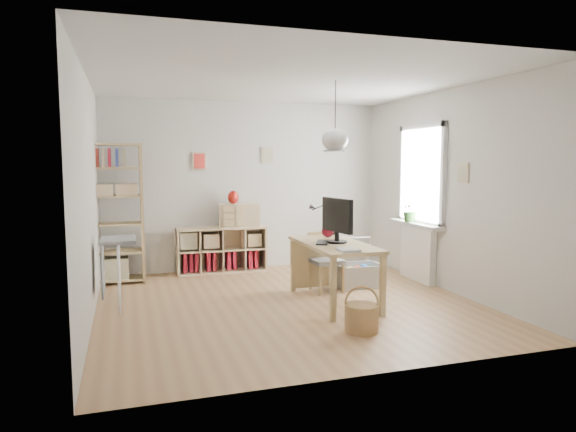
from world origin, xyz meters
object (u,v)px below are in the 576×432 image
object	(u,v)px
chair	(325,258)
storage_chest	(357,270)
desk	(334,250)
monitor	(337,218)
drawer_chest	(239,215)
tall_bookshelf	(114,208)
cube_shelf	(220,253)

from	to	relation	value
chair	storage_chest	xyz separation A→B (m)	(0.55, 0.15, -0.24)
desk	monitor	world-z (taller)	monitor
drawer_chest	tall_bookshelf	bearing A→B (deg)	-164.59
desk	chair	world-z (taller)	chair
tall_bookshelf	chair	xyz separation A→B (m)	(2.70, -1.36, -0.64)
tall_bookshelf	drawer_chest	world-z (taller)	tall_bookshelf
tall_bookshelf	storage_chest	bearing A→B (deg)	-20.45
tall_bookshelf	chair	size ratio (longest dim) A/B	2.53
storage_chest	monitor	xyz separation A→B (m)	(-0.63, -0.74, 0.84)
tall_bookshelf	storage_chest	xyz separation A→B (m)	(3.25, -1.21, -0.87)
desk	cube_shelf	distance (m)	2.48
desk	monitor	xyz separation A→B (m)	(0.04, 0.00, 0.40)
chair	storage_chest	distance (m)	0.61
tall_bookshelf	drawer_chest	distance (m)	1.90
cube_shelf	chair	world-z (taller)	chair
chair	monitor	size ratio (longest dim) A/B	1.26
cube_shelf	monitor	xyz separation A→B (m)	(1.06, -2.23, 0.76)
storage_chest	drawer_chest	xyz separation A→B (m)	(-1.38, 1.45, 0.69)
drawer_chest	cube_shelf	bearing A→B (deg)	-179.46
cube_shelf	tall_bookshelf	xyz separation A→B (m)	(-1.56, -0.28, 0.79)
chair	tall_bookshelf	bearing A→B (deg)	149.69
chair	desk	bearing A→B (deg)	-104.63
monitor	chair	bearing A→B (deg)	74.05
tall_bookshelf	monitor	bearing A→B (deg)	-36.58
cube_shelf	desk	bearing A→B (deg)	-65.39
tall_bookshelf	storage_chest	distance (m)	3.58
cube_shelf	drawer_chest	xyz separation A→B (m)	(0.31, -0.04, 0.60)
cube_shelf	monitor	distance (m)	2.58
chair	storage_chest	bearing A→B (deg)	11.20
desk	storage_chest	xyz separation A→B (m)	(0.66, 0.74, -0.44)
cube_shelf	chair	bearing A→B (deg)	-55.23
drawer_chest	storage_chest	bearing A→B (deg)	-38.42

